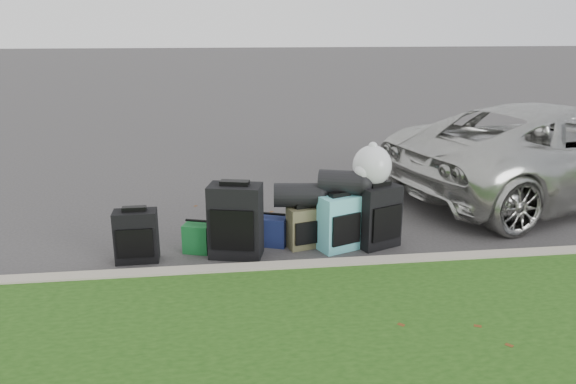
{
  "coord_description": "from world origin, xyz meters",
  "views": [
    {
      "loc": [
        -0.92,
        -6.2,
        2.48
      ],
      "look_at": [
        -0.1,
        0.2,
        0.55
      ],
      "focal_mm": 35.0,
      "sensor_mm": 36.0,
      "label": 1
    }
  ],
  "objects": [
    {
      "name": "tote_navy",
      "position": [
        -0.31,
        -0.09,
        0.17
      ],
      "size": [
        0.38,
        0.34,
        0.34
      ],
      "primitive_type": "cube",
      "rotation": [
        0.0,
        0.0,
        -0.36
      ],
      "color": "#16204E",
      "rests_on": "ground"
    },
    {
      "name": "duffel_left",
      "position": [
        -0.05,
        -0.15,
        0.62
      ],
      "size": [
        0.55,
        0.34,
        0.28
      ],
      "primitive_type": "cylinder",
      "rotation": [
        0.0,
        1.57,
        -0.12
      ],
      "color": "black",
      "rests_on": "suitcase_olive"
    },
    {
      "name": "suitcase_large_black_right",
      "position": [
        0.88,
        -0.28,
        0.36
      ],
      "size": [
        0.56,
        0.46,
        0.73
      ],
      "primitive_type": "cube",
      "rotation": [
        0.0,
        0.0,
        0.41
      ],
      "color": "black",
      "rests_on": "ground"
    },
    {
      "name": "tote_green",
      "position": [
        -1.18,
        -0.19,
        0.16
      ],
      "size": [
        0.35,
        0.31,
        0.33
      ],
      "primitive_type": "cube",
      "rotation": [
        0.0,
        0.0,
        -0.33
      ],
      "color": "#16632A",
      "rests_on": "ground"
    },
    {
      "name": "duffel_right",
      "position": [
        0.44,
        -0.22,
        0.77
      ],
      "size": [
        0.54,
        0.41,
        0.27
      ],
      "primitive_type": "cylinder",
      "rotation": [
        0.0,
        1.57,
        -0.32
      ],
      "color": "black",
      "rests_on": "suitcase_teal"
    },
    {
      "name": "suv",
      "position": [
        4.01,
        1.26,
        0.7
      ],
      "size": [
        5.44,
        3.54,
        1.39
      ],
      "primitive_type": "imported",
      "rotation": [
        0.0,
        0.0,
        1.84
      ],
      "color": "#B7B7B2",
      "rests_on": "ground"
    },
    {
      "name": "trash_bag",
      "position": [
        0.81,
        -0.21,
        0.95
      ],
      "size": [
        0.45,
        0.45,
        0.45
      ],
      "primitive_type": "sphere",
      "color": "silver",
      "rests_on": "suitcase_large_black_right"
    },
    {
      "name": "ground",
      "position": [
        0.0,
        0.0,
        0.0
      ],
      "size": [
        120.0,
        120.0,
        0.0
      ],
      "primitive_type": "plane",
      "color": "#383535",
      "rests_on": "ground"
    },
    {
      "name": "suitcase_large_black_left",
      "position": [
        -0.75,
        -0.37,
        0.41
      ],
      "size": [
        0.63,
        0.47,
        0.82
      ],
      "primitive_type": "cube",
      "rotation": [
        0.0,
        0.0,
        -0.24
      ],
      "color": "black",
      "rests_on": "ground"
    },
    {
      "name": "suitcase_small_black",
      "position": [
        -1.83,
        -0.37,
        0.29
      ],
      "size": [
        0.46,
        0.26,
        0.57
      ],
      "primitive_type": "cube",
      "rotation": [
        0.0,
        0.0,
        0.02
      ],
      "color": "black",
      "rests_on": "ground"
    },
    {
      "name": "suitcase_teal",
      "position": [
        0.42,
        -0.33,
        0.32
      ],
      "size": [
        0.51,
        0.41,
        0.64
      ],
      "primitive_type": "cube",
      "rotation": [
        0.0,
        0.0,
        0.39
      ],
      "color": "#4EA6AD",
      "rests_on": "ground"
    },
    {
      "name": "curb",
      "position": [
        0.0,
        -1.0,
        0.07
      ],
      "size": [
        120.0,
        0.18,
        0.15
      ],
      "primitive_type": "cube",
      "color": "#9E937F",
      "rests_on": "ground"
    },
    {
      "name": "suitcase_olive",
      "position": [
        0.02,
        -0.21,
        0.24
      ],
      "size": [
        0.39,
        0.3,
        0.48
      ],
      "primitive_type": "cube",
      "rotation": [
        0.0,
        0.0,
        0.25
      ],
      "color": "#45422A",
      "rests_on": "ground"
    }
  ]
}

